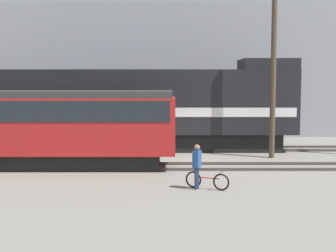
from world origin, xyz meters
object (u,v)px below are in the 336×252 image
(streetcar, at_px, (44,124))
(utility_pole_left, at_px, (271,73))
(person, at_px, (195,162))
(freight_locomotive, at_px, (113,108))
(bicycle, at_px, (205,181))

(streetcar, distance_m, utility_pole_left, 11.33)
(streetcar, bearing_deg, person, -32.63)
(streetcar, distance_m, person, 7.76)
(freight_locomotive, xyz_separation_m, utility_pole_left, (8.25, -2.83, 1.93))
(streetcar, relative_size, bicycle, 7.44)
(freight_locomotive, relative_size, bicycle, 13.19)
(streetcar, bearing_deg, utility_pole_left, 14.76)
(freight_locomotive, bearing_deg, bicycle, -66.00)
(freight_locomotive, height_order, streetcar, freight_locomotive)
(person, bearing_deg, streetcar, 147.37)
(utility_pole_left, bearing_deg, freight_locomotive, 161.08)
(bicycle, relative_size, utility_pole_left, 0.18)
(freight_locomotive, xyz_separation_m, streetcar, (-2.48, -5.65, -0.40))
(freight_locomotive, distance_m, person, 10.68)
(freight_locomotive, xyz_separation_m, person, (4.00, -9.80, -1.40))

